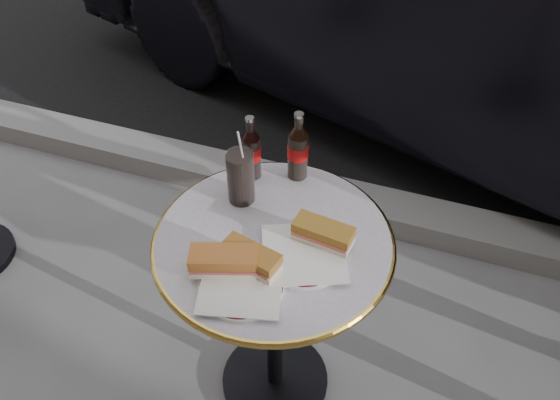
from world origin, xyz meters
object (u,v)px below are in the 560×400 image
(plate_right, at_px, (304,255))
(cola_glass, at_px, (241,177))
(bistro_table, at_px, (274,321))
(cola_bottle_left, at_px, (251,147))
(plate_left, at_px, (242,286))
(cola_bottle_right, at_px, (298,146))

(plate_right, distance_m, cola_glass, 0.27)
(bistro_table, xyz_separation_m, plate_right, (0.09, -0.03, 0.37))
(bistro_table, height_order, cola_glass, cola_glass)
(cola_bottle_left, bearing_deg, plate_left, -71.78)
(plate_left, bearing_deg, bistro_table, 84.62)
(cola_glass, bearing_deg, cola_bottle_right, 52.19)
(bistro_table, distance_m, cola_bottle_right, 0.54)
(plate_left, xyz_separation_m, cola_bottle_left, (-0.13, 0.38, 0.09))
(bistro_table, relative_size, cola_bottle_right, 3.45)
(plate_right, distance_m, cola_bottle_right, 0.32)
(plate_left, height_order, cola_bottle_right, cola_bottle_right)
(bistro_table, bearing_deg, cola_bottle_right, 94.40)
(plate_left, height_order, cola_bottle_left, cola_bottle_left)
(cola_bottle_right, bearing_deg, plate_left, -89.56)
(cola_bottle_right, bearing_deg, bistro_table, -85.60)
(plate_right, bearing_deg, cola_glass, 147.44)
(plate_left, xyz_separation_m, cola_glass, (-0.11, 0.28, 0.07))
(plate_right, bearing_deg, cola_bottle_left, 133.73)
(cola_bottle_right, bearing_deg, cola_bottle_left, -160.84)
(plate_left, bearing_deg, cola_bottle_right, 90.44)
(cola_bottle_left, height_order, cola_bottle_right, cola_bottle_right)
(cola_bottle_left, relative_size, cola_bottle_right, 0.94)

